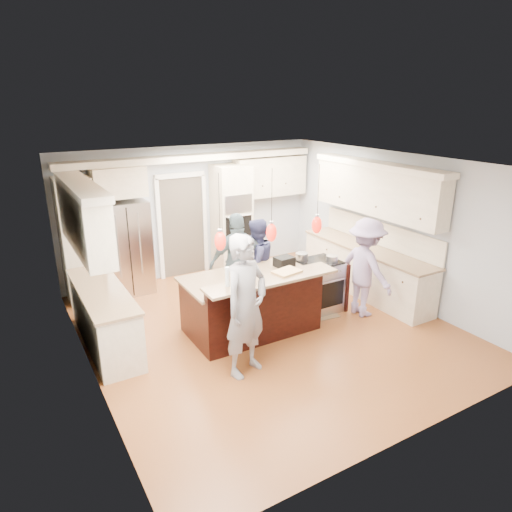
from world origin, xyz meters
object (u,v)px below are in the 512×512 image
(island_range, at_px, (318,285))
(refrigerator, at_px, (125,248))
(person_far_left, at_px, (256,263))
(person_bar_end, at_px, (246,306))
(kitchen_island, at_px, (251,302))

(island_range, bearing_deg, refrigerator, 137.41)
(island_range, xyz_separation_m, person_far_left, (-0.87, 0.70, 0.35))
(refrigerator, xyz_separation_m, person_bar_end, (0.65, -3.57, 0.09))
(island_range, xyz_separation_m, person_bar_end, (-2.06, -1.08, 0.53))
(person_bar_end, xyz_separation_m, person_far_left, (1.19, 1.78, -0.18))
(kitchen_island, height_order, island_range, kitchen_island)
(person_far_left, bearing_deg, refrigerator, -58.97)
(island_range, height_order, person_far_left, person_far_left)
(refrigerator, xyz_separation_m, island_range, (2.71, -2.49, -0.44))
(refrigerator, distance_m, person_bar_end, 3.63)
(person_bar_end, relative_size, person_far_left, 1.22)
(kitchen_island, bearing_deg, refrigerator, 116.92)
(kitchen_island, xyz_separation_m, person_far_left, (0.54, 0.78, 0.32))
(refrigerator, relative_size, person_far_left, 1.11)
(person_bar_end, bearing_deg, island_range, 7.86)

